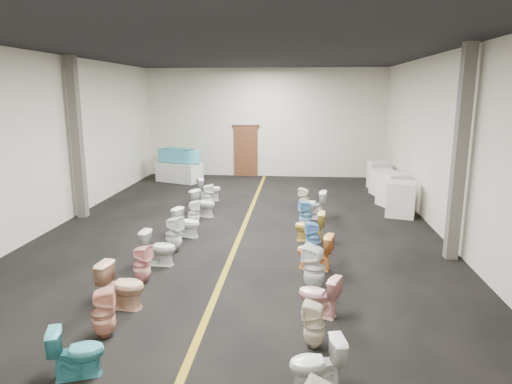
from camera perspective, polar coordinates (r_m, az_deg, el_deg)
floor at (r=11.86m, az=-1.77°, el=-4.91°), size 16.00×16.00×0.00m
ceiling at (r=11.36m, az=-1.93°, el=17.31°), size 16.00×16.00×0.00m
wall_back at (r=19.32m, az=1.13°, el=8.62°), size 10.00×0.00×10.00m
wall_front at (r=3.75m, az=-17.33°, el=-8.18°), size 10.00×0.00×10.00m
wall_left at (r=12.99m, az=-24.41°, el=5.66°), size 0.00×16.00×16.00m
wall_right at (r=11.86m, az=23.00°, el=5.24°), size 0.00×16.00×16.00m
aisle_stripe at (r=11.85m, az=-1.77°, el=-4.90°), size 0.12×15.60×0.01m
back_door at (r=19.45m, az=-1.26°, el=5.09°), size 1.00×0.10×2.10m
door_frame at (r=19.36m, az=-1.27°, el=8.24°), size 1.15×0.08×0.10m
column_left at (r=13.75m, az=-21.46°, el=6.22°), size 0.25×0.25×4.50m
column_right at (r=10.37m, az=24.13°, el=4.23°), size 0.25×0.25×4.50m
display_table at (r=18.55m, az=-9.56°, el=2.49°), size 1.93×1.45×0.77m
bathtub at (r=18.45m, az=-9.63°, el=4.58°), size 1.79×1.07×0.55m
appliance_crate_a at (r=13.80m, az=17.69°, el=-0.86°), size 0.97×0.97×1.00m
appliance_crate_b at (r=14.98m, az=16.71°, el=0.27°), size 0.99×0.99×1.03m
appliance_crate_c at (r=16.55m, az=15.62°, el=1.16°), size 0.91×0.91×0.86m
appliance_crate_d at (r=17.56m, az=15.04°, el=2.05°), size 0.77×0.77×1.00m
toilet_left_0 at (r=6.48m, az=-21.46°, el=-18.08°), size 0.75×0.58×0.67m
toilet_left_1 at (r=7.23m, az=-18.56°, el=-14.10°), size 0.45×0.44×0.77m
toilet_left_2 at (r=8.03m, az=-16.40°, el=-11.15°), size 0.80×0.51×0.78m
toilet_left_3 at (r=8.94m, az=-14.08°, el=-8.72°), size 0.40×0.39×0.73m
toilet_left_4 at (r=9.74m, az=-12.07°, el=-6.83°), size 0.74×0.45×0.73m
toilet_left_5 at (r=10.48m, az=-10.23°, el=-5.16°), size 0.46×0.46×0.81m
toilet_left_6 at (r=11.47m, az=-8.61°, el=-3.80°), size 0.79×0.61×0.71m
toilet_left_7 at (r=12.37m, az=-7.81°, el=-2.62°), size 0.36×0.35×0.69m
toilet_left_8 at (r=13.25m, az=-6.59°, el=-1.43°), size 0.84×0.66×0.75m
toilet_left_9 at (r=14.11m, az=-6.08°, el=-0.56°), size 0.44×0.43×0.76m
toilet_left_10 at (r=15.08m, az=-5.88°, el=0.32°), size 0.87×0.69×0.77m
toilet_right_1 at (r=5.89m, az=7.58°, el=-20.57°), size 0.73×0.50×0.68m
toilet_right_2 at (r=6.70m, az=7.32°, el=-16.15°), size 0.37×0.37×0.68m
toilet_right_3 at (r=7.56m, az=7.82°, el=-12.65°), size 0.77×0.62×0.69m
toilet_right_4 at (r=8.41m, az=7.30°, el=-9.36°), size 0.51×0.50×0.85m
toilet_right_5 at (r=9.37m, az=7.34°, el=-7.38°), size 0.81×0.57×0.75m
toilet_right_6 at (r=10.27m, az=7.11°, el=-5.65°), size 0.38×0.37×0.73m
toilet_right_7 at (r=11.06m, az=6.72°, el=-4.29°), size 0.75×0.46×0.74m
toilet_right_8 at (r=12.05m, az=6.23°, el=-2.80°), size 0.43×0.42×0.76m
toilet_right_9 at (r=12.98m, az=7.02°, el=-1.59°), size 0.86×0.58×0.82m
toilet_right_10 at (r=13.84m, az=6.08°, el=-0.93°), size 0.42×0.41×0.70m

